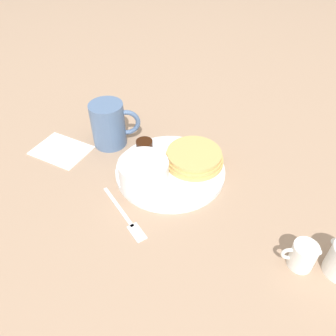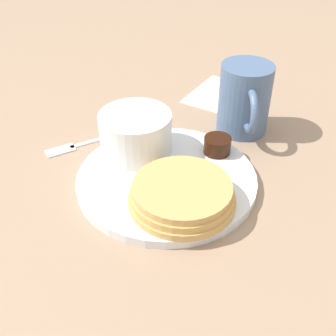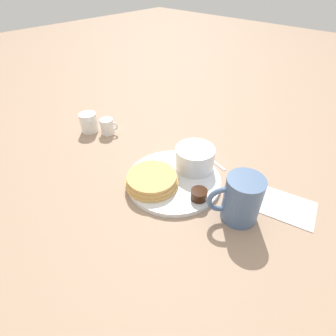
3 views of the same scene
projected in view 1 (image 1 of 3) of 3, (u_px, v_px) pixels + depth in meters
The scene contains 10 objects.
ground_plane at pixel (170, 173), 0.70m from camera, with size 4.00×4.00×0.00m, color #9E7F66.
plate at pixel (170, 171), 0.70m from camera, with size 0.23×0.23×0.01m.
pancake_stack at pixel (194, 157), 0.70m from camera, with size 0.13×0.13×0.03m.
bowl at pixel (144, 173), 0.64m from camera, with size 0.10×0.10×0.06m.
syrup_cup at pixel (144, 145), 0.74m from camera, with size 0.04×0.04×0.02m.
butter_ramekin at pixel (135, 178), 0.65m from camera, with size 0.04×0.04×0.04m.
coffee_mug at pixel (109, 124), 0.75m from camera, with size 0.09×0.10×0.10m.
creamer_pitcher_near at pixel (303, 255), 0.52m from camera, with size 0.05×0.04×0.05m.
fork at pixel (127, 219), 0.61m from camera, with size 0.15×0.05×0.00m.
napkin at pixel (61, 150), 0.76m from camera, with size 0.14×0.12×0.00m.
Camera 1 is at (0.33, -0.39, 0.48)m, focal length 35.00 mm.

